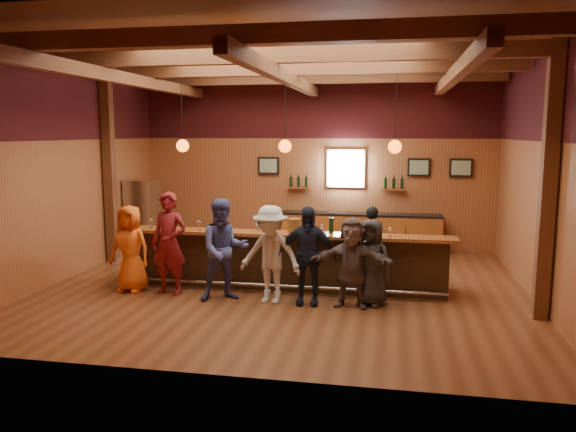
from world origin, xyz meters
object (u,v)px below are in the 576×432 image
at_px(customer_denim, 224,250).
at_px(customer_brown, 351,262).
at_px(ice_bucket, 294,226).
at_px(bottle_a, 310,225).
at_px(bartender, 371,241).
at_px(stainless_fridge, 143,216).
at_px(customer_white, 270,254).
at_px(customer_redvest, 169,243).
at_px(customer_dark, 371,262).
at_px(back_bar_cabinet, 360,232).
at_px(customer_navy, 307,256).
at_px(customer_orange, 130,248).
at_px(bar_counter, 287,259).

xyz_separation_m(customer_denim, customer_brown, (2.24, -0.01, -0.13)).
bearing_deg(ice_bucket, bottle_a, 27.32).
xyz_separation_m(bartender, ice_bucket, (-1.38, -1.35, 0.51)).
xyz_separation_m(stainless_fridge, customer_white, (4.03, -3.56, -0.04)).
relative_size(customer_redvest, customer_white, 1.10).
xyz_separation_m(stainless_fridge, bartender, (5.68, -1.41, -0.16)).
bearing_deg(customer_denim, customer_dark, -21.37).
bearing_deg(customer_white, stainless_fridge, 148.53).
distance_m(customer_redvest, bottle_a, 2.62).
distance_m(stainless_fridge, bartender, 5.86).
distance_m(customer_redvest, customer_dark, 3.67).
xyz_separation_m(customer_dark, bottle_a, (-1.17, 0.74, 0.50)).
relative_size(stainless_fridge, customer_dark, 1.20).
height_order(customer_redvest, bartender, customer_redvest).
relative_size(customer_white, bottle_a, 4.91).
xyz_separation_m(back_bar_cabinet, customer_denim, (-2.11, -4.66, 0.43)).
bearing_deg(back_bar_cabinet, bottle_a, -100.90).
distance_m(customer_dark, ice_bucket, 1.65).
relative_size(customer_denim, customer_navy, 1.05).
height_order(back_bar_cabinet, customer_white, customer_white).
bearing_deg(customer_white, customer_orange, -174.66).
bearing_deg(customer_brown, bar_counter, 143.02).
xyz_separation_m(bar_counter, bottle_a, (0.46, -0.17, 0.72)).
height_order(bar_counter, customer_redvest, customer_redvest).
xyz_separation_m(customer_orange, customer_brown, (4.13, -0.21, -0.04)).
height_order(customer_orange, customer_redvest, customer_redvest).
xyz_separation_m(customer_redvest, bartender, (3.59, 1.96, -0.21)).
distance_m(customer_denim, bottle_a, 1.70).
xyz_separation_m(stainless_fridge, customer_denim, (3.19, -3.54, 0.01)).
xyz_separation_m(customer_dark, ice_bucket, (-1.45, 0.60, 0.49)).
bearing_deg(customer_white, customer_brown, 10.57).
distance_m(customer_brown, bartender, 2.15).
height_order(customer_redvest, customer_white, customer_redvest).
distance_m(back_bar_cabinet, customer_brown, 4.68).
bearing_deg(customer_navy, customer_denim, 178.41).
relative_size(customer_redvest, customer_dark, 1.26).
xyz_separation_m(customer_orange, ice_bucket, (3.00, 0.57, 0.43)).
xyz_separation_m(customer_orange, customer_white, (2.73, -0.22, 0.05)).
distance_m(customer_navy, ice_bucket, 0.93).
bearing_deg(customer_dark, customer_orange, -160.04).
bearing_deg(customer_orange, customer_navy, 3.69).
bearing_deg(stainless_fridge, customer_brown, -33.16).
relative_size(stainless_fridge, customer_orange, 1.11).
xyz_separation_m(back_bar_cabinet, customer_redvest, (-3.21, -4.49, 0.47)).
xyz_separation_m(customer_brown, bartender, (0.25, 2.14, -0.04)).
relative_size(bar_counter, customer_navy, 3.67).
bearing_deg(customer_orange, bar_counter, 24.48).
height_order(stainless_fridge, customer_dark, stainless_fridge).
height_order(stainless_fridge, customer_navy, stainless_fridge).
relative_size(back_bar_cabinet, bartender, 2.72).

